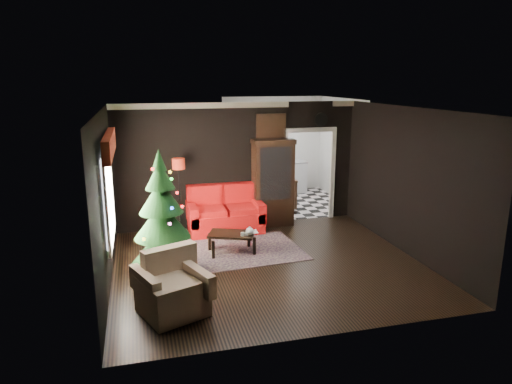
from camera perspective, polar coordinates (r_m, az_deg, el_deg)
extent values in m
plane|color=black|center=(8.54, 1.53, -8.92)|extent=(5.50, 5.50, 0.00)
plane|color=white|center=(7.89, 1.66, 10.17)|extent=(5.50, 5.50, 0.00)
plane|color=black|center=(10.48, -2.20, 3.36)|extent=(5.50, 0.00, 5.50)
plane|color=black|center=(5.84, 8.43, -5.36)|extent=(5.50, 0.00, 5.50)
plane|color=black|center=(7.82, -18.15, -0.96)|extent=(0.00, 5.50, 5.50)
plane|color=black|center=(9.24, 18.22, 1.24)|extent=(0.00, 5.50, 5.50)
cube|color=white|center=(8.00, -17.81, -0.24)|extent=(0.05, 1.60, 1.40)
cube|color=maroon|center=(7.85, -17.67, 5.61)|extent=(0.12, 2.10, 0.35)
plane|color=silver|center=(12.64, 3.94, -1.34)|extent=(3.00, 3.00, 0.00)
cube|color=white|center=(13.68, 2.13, 7.10)|extent=(0.70, 0.06, 0.70)
cube|color=#3D3037|center=(9.15, -2.03, -7.29)|extent=(2.49, 1.89, 0.01)
cylinder|color=white|center=(8.79, -1.67, -5.23)|extent=(0.09, 0.09, 0.07)
cylinder|color=white|center=(8.81, -1.14, -5.20)|extent=(0.07, 0.07, 0.06)
imported|color=tan|center=(8.94, -0.79, -4.41)|extent=(0.15, 0.02, 0.21)
cylinder|color=white|center=(10.88, 8.02, 8.83)|extent=(0.32, 0.32, 0.06)
cube|color=#B87546|center=(10.50, 1.85, 8.07)|extent=(0.62, 0.05, 0.52)
cube|color=silver|center=(13.65, 2.38, 1.76)|extent=(1.80, 0.60, 0.90)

